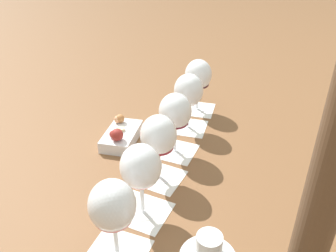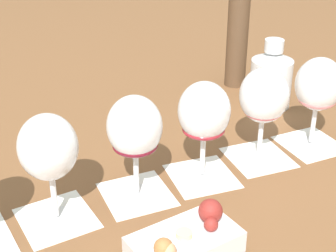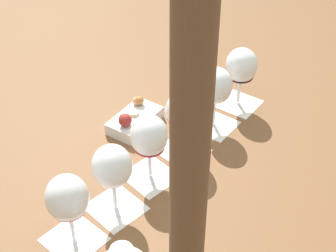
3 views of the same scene
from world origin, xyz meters
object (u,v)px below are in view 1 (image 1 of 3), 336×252
object	(u,v)px
wine_glass_1	(141,169)
snack_dish	(121,135)
wine_glass_3	(175,114)
wine_glass_5	(198,77)
wine_glass_4	(189,93)
wine_glass_0	(113,208)
wine_glass_2	(159,137)

from	to	relation	value
wine_glass_1	snack_dish	xyz separation A→B (m)	(0.09, 0.29, -0.10)
wine_glass_3	wine_glass_5	size ratio (longest dim) A/B	1.00
wine_glass_4	wine_glass_5	bearing A→B (deg)	40.52
wine_glass_0	wine_glass_4	xyz separation A→B (m)	(0.40, 0.33, -0.00)
wine_glass_0	wine_glass_4	bearing A→B (deg)	39.47
wine_glass_5	wine_glass_4	bearing A→B (deg)	-139.48
wine_glass_0	snack_dish	xyz separation A→B (m)	(0.18, 0.36, -0.10)
wine_glass_1	wine_glass_3	xyz separation A→B (m)	(0.19, 0.16, 0.00)
wine_glass_2	wine_glass_1	bearing A→B (deg)	-137.69
wine_glass_3	wine_glass_4	world-z (taller)	same
wine_glass_0	wine_glass_3	size ratio (longest dim) A/B	1.00
wine_glass_1	wine_glass_2	xyz separation A→B (m)	(0.09, 0.09, 0.00)
wine_glass_0	snack_dish	distance (m)	0.42
wine_glass_3	wine_glass_4	bearing A→B (deg)	40.08
wine_glass_1	wine_glass_5	size ratio (longest dim) A/B	1.00
wine_glass_3	wine_glass_5	xyz separation A→B (m)	(0.20, 0.17, 0.00)
wine_glass_0	wine_glass_2	size ratio (longest dim) A/B	1.00
wine_glass_1	wine_glass_2	size ratio (longest dim) A/B	1.00
wine_glass_1	wine_glass_3	size ratio (longest dim) A/B	1.00
wine_glass_4	snack_dish	bearing A→B (deg)	169.91
wine_glass_3	snack_dish	size ratio (longest dim) A/B	1.05
wine_glass_2	wine_glass_4	world-z (taller)	same
wine_glass_4	wine_glass_2	bearing A→B (deg)	-140.68
wine_glass_2	wine_glass_5	bearing A→B (deg)	39.71
wine_glass_1	wine_glass_0	bearing A→B (deg)	-143.19
wine_glass_2	wine_glass_3	distance (m)	0.13
wine_glass_4	snack_dish	size ratio (longest dim) A/B	1.05
wine_glass_0	snack_dish	world-z (taller)	wine_glass_0
wine_glass_2	wine_glass_5	world-z (taller)	same
wine_glass_2	wine_glass_0	bearing A→B (deg)	-140.38
wine_glass_1	wine_glass_4	world-z (taller)	same
wine_glass_0	wine_glass_5	xyz separation A→B (m)	(0.49, 0.41, 0.00)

